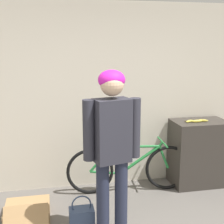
# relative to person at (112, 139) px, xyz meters

# --- Properties ---
(wall_back) EXTENTS (8.00, 0.07, 2.60)m
(wall_back) POSITION_rel_person_xyz_m (0.05, 1.34, 0.21)
(wall_back) COLOR beige
(wall_back) RESTS_ON ground_plane
(side_shelf) EXTENTS (0.78, 0.50, 0.95)m
(side_shelf) POSITION_rel_person_xyz_m (1.50, 1.04, -0.62)
(side_shelf) COLOR #38332D
(side_shelf) RESTS_ON ground_plane
(person) EXTENTS (0.59, 0.29, 1.79)m
(person) POSITION_rel_person_xyz_m (0.00, 0.00, 0.00)
(person) COLOR #23283D
(person) RESTS_ON ground_plane
(bicycle) EXTENTS (1.74, 0.46, 0.72)m
(bicycle) POSITION_rel_person_xyz_m (0.45, 0.98, -0.74)
(bicycle) COLOR black
(bicycle) RESTS_ON ground_plane
(banana) EXTENTS (0.35, 0.09, 0.04)m
(banana) POSITION_rel_person_xyz_m (1.41, 0.99, -0.12)
(banana) COLOR #EAD64C
(banana) RESTS_ON side_shelf
(handbag) EXTENTS (0.27, 0.18, 0.42)m
(handbag) POSITION_rel_person_xyz_m (-0.31, 0.17, -0.95)
(handbag) COLOR #334260
(handbag) RESTS_ON ground_plane
(cardboard_box) EXTENTS (0.52, 0.56, 0.25)m
(cardboard_box) POSITION_rel_person_xyz_m (-0.91, 0.57, -1.01)
(cardboard_box) COLOR #A87F51
(cardboard_box) RESTS_ON ground_plane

